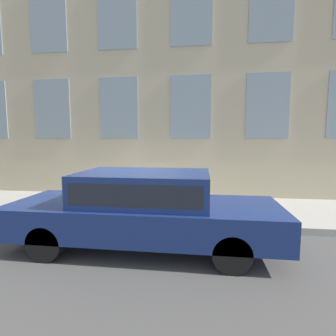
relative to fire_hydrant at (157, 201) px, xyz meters
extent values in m
plane|color=#514F4C|center=(-0.42, 0.57, -0.59)|extent=(80.00, 80.00, 0.00)
cube|color=#B2ADA3|center=(1.14, 0.57, -0.51)|extent=(3.12, 60.00, 0.17)
cube|color=#C6B793|center=(2.85, 0.57, 5.38)|extent=(0.30, 40.00, 11.93)
cube|color=#8C9EA8|center=(2.68, -3.29, 2.72)|extent=(0.03, 1.41, 2.17)
cube|color=#8C9EA8|center=(2.68, -0.71, 2.72)|extent=(0.03, 1.41, 2.17)
cube|color=#8C9EA8|center=(2.68, 1.86, 2.72)|extent=(0.03, 1.41, 2.17)
cube|color=#8C9EA8|center=(2.68, 4.43, 2.72)|extent=(0.03, 1.41, 2.17)
cube|color=#8C9EA8|center=(2.68, -3.29, 5.83)|extent=(0.03, 1.41, 2.17)
cube|color=#8C9EA8|center=(2.68, -0.71, 5.83)|extent=(0.03, 1.41, 2.17)
cube|color=#8C9EA8|center=(2.68, 1.86, 5.83)|extent=(0.03, 1.41, 2.17)
cube|color=#8C9EA8|center=(2.68, 4.43, 5.83)|extent=(0.03, 1.41, 2.17)
cylinder|color=#2D7260|center=(0.00, 0.00, -0.40)|extent=(0.28, 0.28, 0.04)
cylinder|color=#2D7260|center=(0.00, 0.00, -0.06)|extent=(0.21, 0.21, 0.71)
sphere|color=#2C5D50|center=(0.00, 0.00, 0.29)|extent=(0.22, 0.22, 0.22)
cylinder|color=black|center=(0.00, 0.00, 0.36)|extent=(0.07, 0.07, 0.09)
cylinder|color=#2D7260|center=(0.00, -0.15, 0.02)|extent=(0.09, 0.10, 0.09)
cylinder|color=#2D7260|center=(0.00, 0.15, 0.02)|extent=(0.09, 0.10, 0.09)
cylinder|color=#998466|center=(0.28, -0.53, -0.14)|extent=(0.08, 0.08, 0.56)
cylinder|color=#998466|center=(0.40, -0.53, -0.14)|extent=(0.08, 0.08, 0.56)
cube|color=#72288C|center=(0.34, -0.53, 0.34)|extent=(0.15, 0.10, 0.42)
cylinder|color=#72288C|center=(0.23, -0.53, 0.36)|extent=(0.06, 0.06, 0.40)
cylinder|color=#72288C|center=(0.45, -0.53, 0.36)|extent=(0.06, 0.06, 0.40)
sphere|color=#8C6647|center=(0.34, -0.53, 0.65)|extent=(0.19, 0.19, 0.19)
cylinder|color=black|center=(-2.37, 1.64, -0.26)|extent=(0.24, 0.65, 0.65)
cylinder|color=black|center=(-0.73, 1.64, -0.26)|extent=(0.24, 0.65, 0.65)
cylinder|color=black|center=(-2.37, -1.66, -0.26)|extent=(0.24, 0.65, 0.65)
cylinder|color=black|center=(-0.73, -1.66, -0.26)|extent=(0.24, 0.65, 0.65)
cube|color=navy|center=(-1.55, -0.01, 0.04)|extent=(1.87, 5.33, 0.61)
cube|color=navy|center=(-1.55, -0.01, 0.65)|extent=(1.65, 2.56, 0.62)
cube|color=#1E232D|center=(-1.55, -0.01, 0.65)|extent=(1.66, 2.35, 0.39)
camera|label=1|loc=(-6.59, -1.17, 1.61)|focal=28.00mm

